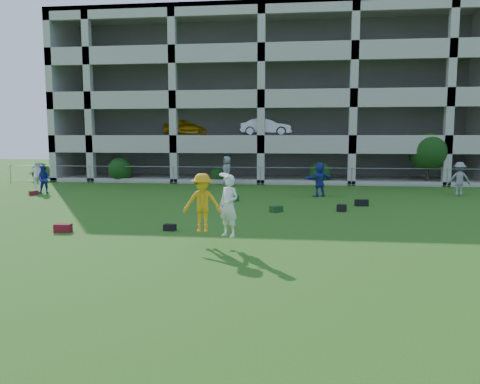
# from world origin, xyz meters

# --- Properties ---
(ground) EXTENTS (100.00, 100.00, 0.00)m
(ground) POSITION_xyz_m (0.00, 0.00, 0.00)
(ground) COLOR #235114
(ground) RESTS_ON ground
(bystander_a) EXTENTS (0.91, 0.79, 1.60)m
(bystander_a) POSITION_xyz_m (-11.80, 12.62, 0.80)
(bystander_a) COLOR navy
(bystander_a) RESTS_ON ground
(bystander_b) EXTENTS (1.11, 0.90, 1.77)m
(bystander_b) POSITION_xyz_m (-12.72, 13.46, 0.89)
(bystander_b) COLOR white
(bystander_b) RESTS_ON ground
(bystander_c) EXTENTS (1.00, 1.13, 1.94)m
(bystander_c) POSITION_xyz_m (-2.12, 17.96, 0.97)
(bystander_c) COLOR gray
(bystander_c) RESTS_ON ground
(bystander_d) EXTENTS (1.74, 1.39, 1.85)m
(bystander_d) POSITION_xyz_m (3.62, 13.07, 0.93)
(bystander_d) COLOR navy
(bystander_d) RESTS_ON ground
(bystander_f) EXTENTS (1.24, 0.77, 1.84)m
(bystander_f) POSITION_xyz_m (11.18, 14.30, 0.92)
(bystander_f) COLOR gray
(bystander_f) RESTS_ON ground
(bag_red_a) EXTENTS (0.57, 0.34, 0.28)m
(bag_red_a) POSITION_xyz_m (-5.46, 2.51, 0.14)
(bag_red_a) COLOR #570E12
(bag_red_a) RESTS_ON ground
(bag_black_b) EXTENTS (0.43, 0.31, 0.22)m
(bag_black_b) POSITION_xyz_m (-1.94, 3.20, 0.11)
(bag_black_b) COLOR black
(bag_black_b) RESTS_ON ground
(bag_green_c) EXTENTS (0.61, 0.59, 0.26)m
(bag_green_c) POSITION_xyz_m (1.53, 7.64, 0.13)
(bag_green_c) COLOR #133414
(bag_green_c) RESTS_ON ground
(crate_d) EXTENTS (0.45, 0.45, 0.30)m
(crate_d) POSITION_xyz_m (4.34, 8.11, 0.15)
(crate_d) COLOR black
(crate_d) RESTS_ON ground
(bag_black_e) EXTENTS (0.62, 0.35, 0.30)m
(bag_black_e) POSITION_xyz_m (5.41, 9.85, 0.15)
(bag_black_e) COLOR black
(bag_black_e) RESTS_ON ground
(bag_red_f) EXTENTS (0.52, 0.52, 0.24)m
(bag_red_f) POSITION_xyz_m (-12.00, 11.80, 0.12)
(bag_red_f) COLOR maroon
(bag_red_f) RESTS_ON ground
(bag_green_g) EXTENTS (0.56, 0.42, 0.25)m
(bag_green_g) POSITION_xyz_m (-0.76, 10.82, 0.12)
(bag_green_g) COLOR #133619
(bag_green_g) RESTS_ON ground
(frisbee_contest) EXTENTS (1.82, 1.02, 1.83)m
(frisbee_contest) POSITION_xyz_m (-0.16, 1.19, 1.26)
(frisbee_contest) COLOR orange
(frisbee_contest) RESTS_ON ground
(parking_garage) EXTENTS (30.00, 14.00, 12.00)m
(parking_garage) POSITION_xyz_m (-0.01, 27.70, 6.01)
(parking_garage) COLOR #9E998C
(parking_garage) RESTS_ON ground
(fence) EXTENTS (36.06, 0.06, 1.20)m
(fence) POSITION_xyz_m (0.00, 19.00, 0.61)
(fence) COLOR gray
(fence) RESTS_ON ground
(shrub_row) EXTENTS (34.38, 2.52, 3.50)m
(shrub_row) POSITION_xyz_m (4.59, 19.70, 1.51)
(shrub_row) COLOR #163D11
(shrub_row) RESTS_ON ground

